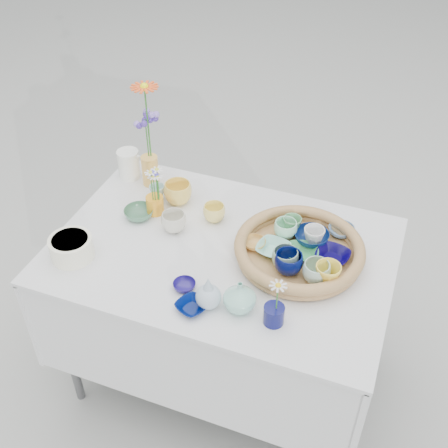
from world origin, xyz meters
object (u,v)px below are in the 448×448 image
(bud_vase_seafoam, at_px, (240,296))
(tall_vase_yellow, at_px, (150,170))
(display_table, at_px, (222,372))
(wicker_tray, at_px, (299,251))

(bud_vase_seafoam, bearing_deg, tall_vase_yellow, 137.67)
(display_table, bearing_deg, wicker_tray, 10.12)
(display_table, relative_size, wicker_tray, 2.66)
(display_table, xyz_separation_m, bud_vase_seafoam, (0.16, -0.26, 0.82))
(wicker_tray, distance_m, tall_vase_yellow, 0.76)
(bud_vase_seafoam, distance_m, tall_vase_yellow, 0.81)
(display_table, xyz_separation_m, wicker_tray, (0.28, 0.05, 0.80))
(wicker_tray, height_order, bud_vase_seafoam, bud_vase_seafoam)
(display_table, xyz_separation_m, tall_vase_yellow, (-0.44, 0.29, 0.83))
(bud_vase_seafoam, xyz_separation_m, tall_vase_yellow, (-0.60, 0.54, 0.01))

